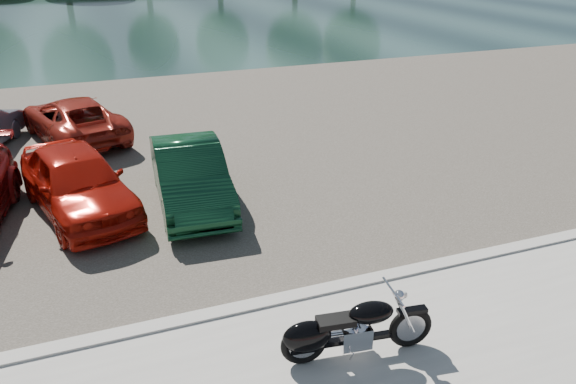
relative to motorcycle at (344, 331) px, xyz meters
name	(u,v)px	position (x,y,z in m)	size (l,w,h in m)	color
ground	(357,375)	(0.06, -0.34, -0.56)	(200.00, 200.00, 0.00)	#595447
kerb	(305,296)	(0.06, 1.66, -0.49)	(60.00, 0.30, 0.14)	#A4A19B
parking_lot	(196,139)	(0.06, 10.66, -0.54)	(60.00, 18.00, 0.04)	#3E3832
river	(115,21)	(0.06, 39.66, -0.56)	(120.00, 40.00, 0.00)	#1A2F2E
motorcycle	(344,331)	(0.00, 0.00, 0.00)	(2.33, 0.76, 1.05)	black
car_4	(77,182)	(-3.45, 6.52, 0.23)	(1.78, 4.42, 1.50)	#AD160B
car_5	(190,175)	(-1.00, 6.13, 0.19)	(1.51, 4.34, 1.43)	#103C22
car_10	(74,119)	(-3.41, 11.89, 0.13)	(2.17, 4.72, 1.31)	#A2271B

